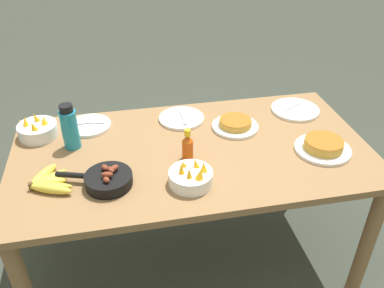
% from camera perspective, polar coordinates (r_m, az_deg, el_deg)
% --- Properties ---
extents(ground_plane, '(14.00, 14.00, 0.00)m').
position_cam_1_polar(ground_plane, '(2.43, 0.00, -15.38)').
color(ground_plane, '#383D33').
extents(dining_table, '(1.69, 0.90, 0.74)m').
position_cam_1_polar(dining_table, '(1.98, 0.00, -3.00)').
color(dining_table, olive).
rests_on(dining_table, ground_plane).
extents(banana_bunch, '(0.20, 0.23, 0.04)m').
position_cam_1_polar(banana_bunch, '(1.80, -19.57, -5.09)').
color(banana_bunch, gold).
rests_on(banana_bunch, dining_table).
extents(skillet, '(0.32, 0.20, 0.08)m').
position_cam_1_polar(skillet, '(1.73, -11.78, -4.87)').
color(skillet, black).
rests_on(skillet, dining_table).
extents(frittata_plate_center, '(0.26, 0.26, 0.06)m').
position_cam_1_polar(frittata_plate_center, '(2.00, 17.93, -0.31)').
color(frittata_plate_center, white).
rests_on(frittata_plate_center, dining_table).
extents(frittata_plate_side, '(0.24, 0.24, 0.05)m').
position_cam_1_polar(frittata_plate_side, '(2.09, 6.09, 2.74)').
color(frittata_plate_side, white).
rests_on(frittata_plate_side, dining_table).
extents(empty_plate_near_front, '(0.24, 0.24, 0.02)m').
position_cam_1_polar(empty_plate_near_front, '(2.16, -1.51, 3.62)').
color(empty_plate_near_front, white).
rests_on(empty_plate_near_front, dining_table).
extents(empty_plate_far_left, '(0.22, 0.22, 0.02)m').
position_cam_1_polar(empty_plate_far_left, '(2.16, -14.24, 2.53)').
color(empty_plate_far_left, white).
rests_on(empty_plate_far_left, dining_table).
extents(empty_plate_far_right, '(0.26, 0.26, 0.02)m').
position_cam_1_polar(empty_plate_far_right, '(2.31, 14.27, 4.69)').
color(empty_plate_far_right, white).
rests_on(empty_plate_far_right, dining_table).
extents(fruit_bowl_mango, '(0.19, 0.19, 0.11)m').
position_cam_1_polar(fruit_bowl_mango, '(1.70, -0.13, -4.63)').
color(fruit_bowl_mango, white).
rests_on(fruit_bowl_mango, dining_table).
extents(fruit_bowl_citrus, '(0.19, 0.19, 0.11)m').
position_cam_1_polar(fruit_bowl_citrus, '(2.14, -20.84, 1.88)').
color(fruit_bowl_citrus, white).
rests_on(fruit_bowl_citrus, dining_table).
extents(water_bottle, '(0.08, 0.08, 0.22)m').
position_cam_1_polar(water_bottle, '(1.97, -16.79, 2.22)').
color(water_bottle, teal).
rests_on(water_bottle, dining_table).
extents(hot_sauce_bottle, '(0.05, 0.05, 0.15)m').
position_cam_1_polar(hot_sauce_bottle, '(1.83, -0.63, -0.31)').
color(hot_sauce_bottle, '#C64C0F').
rests_on(hot_sauce_bottle, dining_table).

